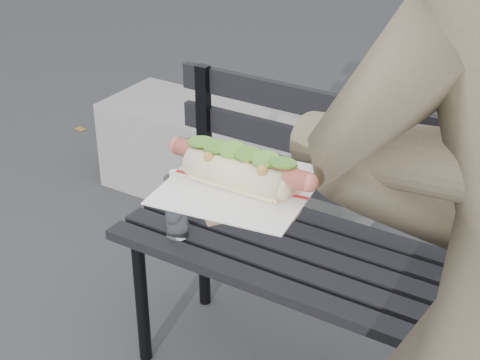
% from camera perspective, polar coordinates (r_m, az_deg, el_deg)
% --- Properties ---
extents(park_bench, '(1.50, 0.44, 0.88)m').
position_cam_1_polar(park_bench, '(2.04, 10.72, -5.05)').
color(park_bench, black).
rests_on(park_bench, ground).
extents(concrete_block, '(1.20, 0.40, 0.40)m').
position_cam_1_polar(concrete_block, '(3.17, -0.47, 1.52)').
color(concrete_block, slate).
rests_on(concrete_block, ground).
extents(held_hotdog, '(0.62, 0.32, 0.20)m').
position_cam_1_polar(held_hotdog, '(0.94, 12.36, 0.72)').
color(held_hotdog, brown).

